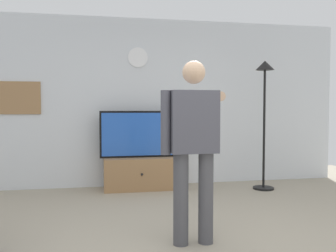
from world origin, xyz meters
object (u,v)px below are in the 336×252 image
at_px(television, 140,134).
at_px(framed_picture, 16,98).
at_px(wall_clock, 138,57).
at_px(person_standing_nearer_lamp, 193,140).
at_px(floor_lamp, 264,98).
at_px(tv_stand, 140,173).

relative_size(television, framed_picture, 1.69).
relative_size(wall_clock, framed_picture, 0.43).
distance_m(television, person_standing_nearer_lamp, 2.40).
height_order(wall_clock, floor_lamp, wall_clock).
height_order(framed_picture, person_standing_nearer_lamp, person_standing_nearer_lamp).
distance_m(tv_stand, wall_clock, 1.85).
xyz_separation_m(wall_clock, framed_picture, (-1.86, 0.00, -0.66)).
height_order(television, person_standing_nearer_lamp, person_standing_nearer_lamp).
height_order(wall_clock, person_standing_nearer_lamp, wall_clock).
distance_m(tv_stand, framed_picture, 2.22).
relative_size(television, floor_lamp, 0.62).
bearing_deg(wall_clock, floor_lamp, -18.71).
bearing_deg(floor_lamp, wall_clock, 161.29).
distance_m(television, floor_lamp, 2.00).
bearing_deg(floor_lamp, person_standing_nearer_lamp, -129.71).
bearing_deg(floor_lamp, tv_stand, 169.54).
bearing_deg(framed_picture, floor_lamp, -9.73).
bearing_deg(television, floor_lamp, -11.82).
bearing_deg(person_standing_nearer_lamp, television, 95.39).
bearing_deg(framed_picture, person_standing_nearer_lamp, -51.60).
bearing_deg(tv_stand, television, 90.00).
bearing_deg(tv_stand, floor_lamp, -10.46).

